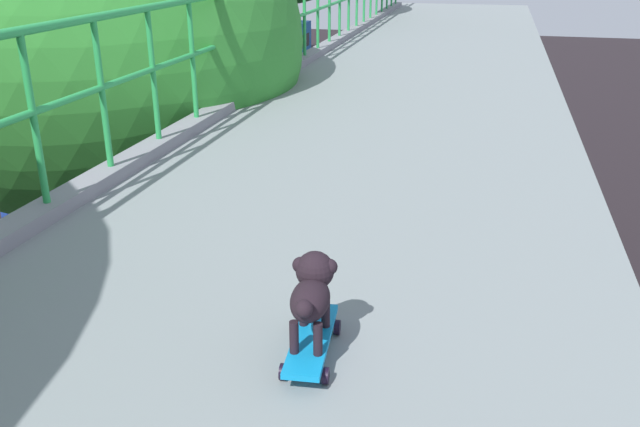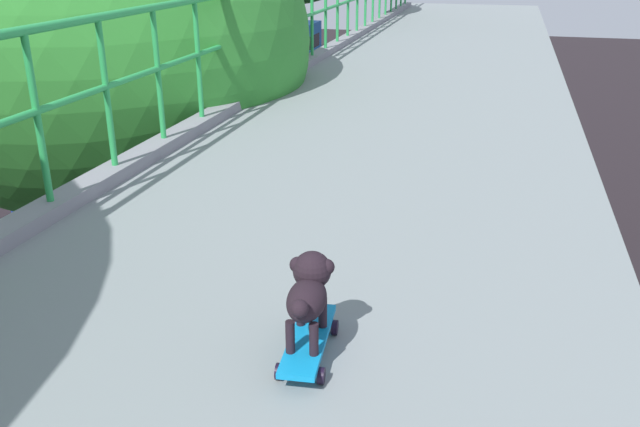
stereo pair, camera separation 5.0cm
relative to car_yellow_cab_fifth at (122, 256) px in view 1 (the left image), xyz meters
name	(u,v)px [view 1 (the left image)]	position (x,y,z in m)	size (l,w,h in m)	color
car_yellow_cab_fifth	(122,256)	(0.00, 0.00, 0.00)	(1.74, 4.52, 1.54)	yellow
car_blue_sixth	(73,188)	(-3.62, 3.62, 0.07)	(1.90, 3.83, 1.58)	navy
city_bus	(258,61)	(-3.56, 19.87, 1.15)	(2.57, 11.97, 3.20)	#164D94
roadside_tree_mid	(92,45)	(3.16, -5.09, 5.52)	(5.03, 5.03, 8.32)	brown
toy_skateboard	(312,341)	(7.19, -10.13, 5.17)	(0.23, 0.55, 0.09)	#0F85C9
small_dog	(312,289)	(7.19, -10.10, 5.39)	(0.19, 0.40, 0.32)	black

